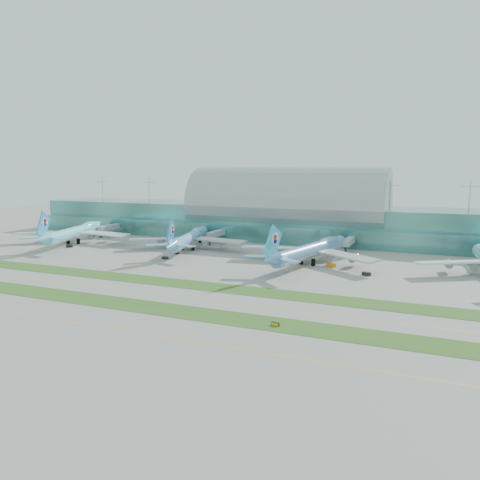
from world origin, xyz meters
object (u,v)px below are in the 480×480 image
at_px(airliner_c, 312,249).
at_px(terminal, 287,215).
at_px(taxiway_sign_east, 275,324).
at_px(airliner_a, 76,231).
at_px(airliner_b, 189,238).

bearing_deg(airliner_c, terminal, 128.22).
height_order(airliner_c, taxiway_sign_east, airliner_c).
bearing_deg(taxiway_sign_east, terminal, 118.99).
xyz_separation_m(airliner_a, airliner_c, (139.75, -6.09, -0.15)).
xyz_separation_m(terminal, airliner_a, (-105.92, -64.98, -7.65)).
bearing_deg(airliner_c, airliner_b, -177.29).
bearing_deg(airliner_b, airliner_a, 171.41).
distance_m(terminal, airliner_c, 79.09).
bearing_deg(taxiway_sign_east, airliner_b, 142.11).
xyz_separation_m(terminal, taxiway_sign_east, (45.97, -158.05, -13.72)).
bearing_deg(airliner_a, taxiway_sign_east, -46.89).
xyz_separation_m(airliner_a, taxiway_sign_east, (151.90, -93.07, -6.07)).
distance_m(airliner_b, airliner_c, 70.29).
distance_m(airliner_a, airliner_b, 70.82).
relative_size(terminal, taxiway_sign_east, 141.37).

